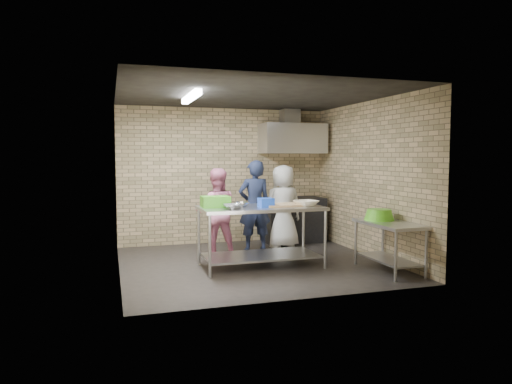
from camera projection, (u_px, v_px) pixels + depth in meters
floor at (254, 263)px, 7.58m from camera, size 4.20×4.20×0.00m
ceiling at (254, 96)px, 7.38m from camera, size 4.20×4.20×0.00m
back_wall at (225, 176)px, 9.38m from camera, size 4.20×0.06×2.70m
front_wall at (303, 189)px, 5.58m from camera, size 4.20×0.06×2.70m
left_wall at (118, 183)px, 6.85m from camera, size 0.06×4.00×2.70m
right_wall at (369, 179)px, 8.11m from camera, size 0.06×4.00×2.70m
prep_table at (261, 237)px, 7.32m from camera, size 1.91×0.96×0.96m
side_counter at (389, 247)px, 7.05m from camera, size 0.60×1.20×0.75m
stove at (293, 220)px, 9.52m from camera, size 1.20×0.70×0.90m
range_hood at (293, 139)px, 9.45m from camera, size 1.30×0.60×0.60m
hood_duct at (290, 117)px, 9.56m from camera, size 0.35×0.30×0.30m
wall_shelf at (303, 148)px, 9.73m from camera, size 0.80×0.20×0.04m
fluorescent_fixture at (191, 97)px, 7.09m from camera, size 0.10×1.25×0.08m
green_crate at (215, 202)px, 7.19m from camera, size 0.43×0.32×0.17m
blue_tub at (266, 203)px, 7.20m from camera, size 0.21×0.21×0.14m
cutting_board at (282, 205)px, 7.37m from camera, size 0.58×0.45×0.03m
mixing_bowl_a at (233, 206)px, 6.94m from camera, size 0.36×0.36×0.07m
mixing_bowl_b at (242, 204)px, 7.24m from camera, size 0.27×0.27×0.07m
ceramic_bowl at (306, 203)px, 7.35m from camera, size 0.44×0.44×0.09m
green_basin at (379, 215)px, 7.24m from camera, size 0.46×0.46×0.17m
bottle_red at (291, 142)px, 9.65m from camera, size 0.07×0.07×0.18m
bottle_green at (309, 143)px, 9.77m from camera, size 0.06×0.06×0.15m
man_navy at (254, 206)px, 8.54m from camera, size 0.61×0.41×1.67m
woman_pink at (216, 212)px, 8.10m from camera, size 0.83×0.70×1.53m
woman_white at (283, 207)px, 8.84m from camera, size 0.81×0.56×1.58m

